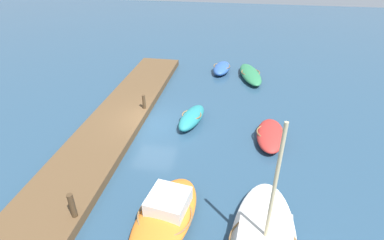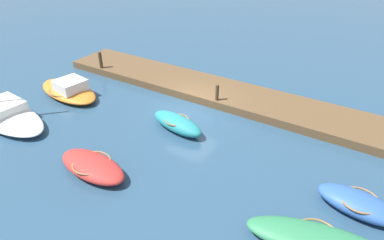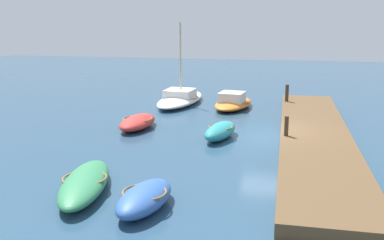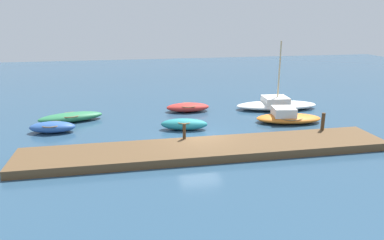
% 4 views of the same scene
% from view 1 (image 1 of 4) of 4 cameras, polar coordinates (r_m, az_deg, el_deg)
% --- Properties ---
extents(ground_plane, '(84.00, 84.00, 0.00)m').
position_cam_1_polar(ground_plane, '(18.24, -7.39, -0.82)').
color(ground_plane, navy).
extents(dock_platform, '(20.34, 3.19, 0.45)m').
position_cam_1_polar(dock_platform, '(18.84, -13.77, 0.37)').
color(dock_platform, brown).
rests_on(dock_platform, ground_plane).
extents(dinghy_blue, '(3.03, 1.61, 0.71)m').
position_cam_1_polar(dinghy_blue, '(25.57, 5.63, 9.72)').
color(dinghy_blue, '#2D569E').
rests_on(dinghy_blue, ground_plane).
extents(rowboat_red, '(3.44, 1.67, 0.67)m').
position_cam_1_polar(rowboat_red, '(17.04, 14.60, -2.76)').
color(rowboat_red, '#B72D28').
rests_on(rowboat_red, ground_plane).
extents(rowboat_teal, '(3.24, 1.69, 0.75)m').
position_cam_1_polar(rowboat_teal, '(18.04, -0.05, 0.48)').
color(rowboat_teal, teal).
rests_on(rowboat_teal, ground_plane).
extents(rowboat_green, '(4.63, 2.38, 0.64)m').
position_cam_1_polar(rowboat_green, '(24.75, 10.96, 8.48)').
color(rowboat_green, '#2D7A4C').
rests_on(rowboat_green, ground_plane).
extents(motorboat_orange, '(4.82, 2.74, 1.09)m').
position_cam_1_polar(motorboat_orange, '(12.25, -4.98, -17.28)').
color(motorboat_orange, orange).
rests_on(motorboat_orange, ground_plane).
extents(mooring_post_west, '(0.19, 0.19, 0.92)m').
position_cam_1_polar(mooring_post_west, '(18.94, -9.06, 3.44)').
color(mooring_post_west, '#47331E').
rests_on(mooring_post_west, dock_platform).
extents(mooring_post_mid_west, '(0.22, 0.22, 1.09)m').
position_cam_1_polar(mooring_post_mid_west, '(12.49, -21.67, -14.77)').
color(mooring_post_mid_west, '#47331E').
rests_on(mooring_post_mid_west, dock_platform).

